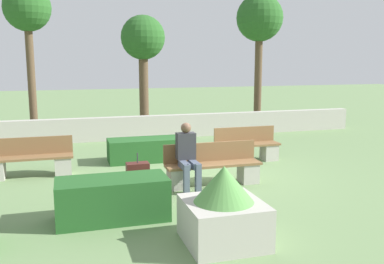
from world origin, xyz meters
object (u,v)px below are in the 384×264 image
(bench_right_side, at_px, (247,149))
(tree_center_right, at_px, (260,21))
(tree_center_left, at_px, (143,42))
(bench_left_side, at_px, (30,162))
(person_seated_man, at_px, (187,153))
(planter_corner_left, at_px, (224,209))
(suitcase, at_px, (138,178))
(tree_leftmost, at_px, (27,12))
(bench_front, at_px, (213,169))

(bench_right_side, bearing_deg, tree_center_right, 51.02)
(tree_center_left, bearing_deg, bench_left_side, -122.78)
(bench_left_side, xyz_separation_m, tree_center_right, (8.18, 5.66, 3.74))
(person_seated_man, bearing_deg, bench_left_side, 148.82)
(tree_center_right, bearing_deg, tree_center_left, -178.94)
(person_seated_man, bearing_deg, planter_corner_left, -94.81)
(planter_corner_left, distance_m, suitcase, 2.82)
(bench_right_side, bearing_deg, person_seated_man, -150.18)
(tree_leftmost, xyz_separation_m, tree_center_right, (8.42, 0.29, -0.04))
(bench_right_side, distance_m, tree_leftmost, 8.56)
(bench_left_side, relative_size, person_seated_man, 1.39)
(bench_front, distance_m, tree_center_left, 7.87)
(bench_front, distance_m, tree_center_right, 9.42)
(bench_left_side, relative_size, suitcase, 2.35)
(tree_center_right, bearing_deg, tree_leftmost, -178.05)
(person_seated_man, distance_m, tree_center_right, 9.68)
(person_seated_man, height_order, tree_center_right, tree_center_right)
(bench_left_side, bearing_deg, bench_right_side, 4.30)
(bench_left_side, xyz_separation_m, person_seated_man, (3.12, -1.89, 0.41))
(planter_corner_left, bearing_deg, bench_left_side, 122.64)
(tree_leftmost, height_order, tree_center_right, tree_center_right)
(bench_front, height_order, tree_leftmost, tree_leftmost)
(tree_center_right, bearing_deg, planter_corner_left, -117.44)
(bench_front, distance_m, tree_leftmost, 8.97)
(suitcase, xyz_separation_m, tree_center_left, (1.47, 7.39, 2.94))
(tree_leftmost, bearing_deg, suitcase, -71.86)
(planter_corner_left, xyz_separation_m, tree_center_right, (5.28, 10.18, 3.57))
(planter_corner_left, height_order, tree_center_right, tree_center_right)
(bench_front, xyz_separation_m, planter_corner_left, (-0.81, -2.78, 0.16))
(suitcase, bearing_deg, bench_front, 2.67)
(planter_corner_left, xyz_separation_m, tree_leftmost, (-3.13, 9.89, 3.61))
(bench_front, relative_size, tree_center_left, 0.48)
(person_seated_man, distance_m, planter_corner_left, 2.66)
(planter_corner_left, xyz_separation_m, tree_center_left, (0.69, 10.09, 2.74))
(tree_leftmost, bearing_deg, bench_left_side, -87.49)
(bench_front, height_order, planter_corner_left, planter_corner_left)
(tree_center_right, bearing_deg, person_seated_man, -123.87)
(planter_corner_left, xyz_separation_m, suitcase, (-0.78, 2.70, -0.20))
(planter_corner_left, bearing_deg, bench_front, 73.67)
(tree_leftmost, distance_m, tree_center_right, 8.42)
(bench_right_side, height_order, suitcase, bench_right_side)
(bench_right_side, xyz_separation_m, person_seated_man, (-2.14, -1.89, 0.42))
(bench_left_side, relative_size, tree_center_left, 0.45)
(bench_right_side, distance_m, tree_center_left, 6.50)
(bench_left_side, distance_m, tree_center_left, 7.23)
(person_seated_man, height_order, planter_corner_left, person_seated_man)
(planter_corner_left, relative_size, tree_center_right, 0.22)
(bench_right_side, height_order, planter_corner_left, planter_corner_left)
(bench_left_side, distance_m, person_seated_man, 3.67)
(bench_right_side, relative_size, tree_center_left, 0.40)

